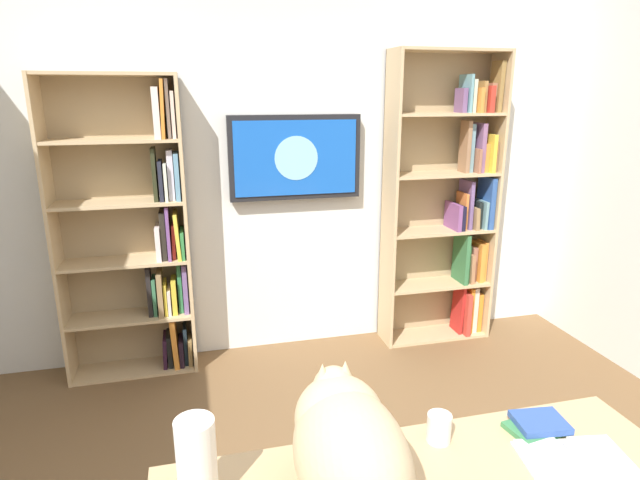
% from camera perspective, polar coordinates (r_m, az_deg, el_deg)
% --- Properties ---
extents(wall_back, '(4.52, 0.06, 2.70)m').
position_cam_1_polar(wall_back, '(3.77, -3.66, 7.82)').
color(wall_back, silver).
rests_on(wall_back, ground).
extents(bookshelf_left, '(0.84, 0.28, 2.16)m').
position_cam_1_polar(bookshelf_left, '(4.07, 14.24, 3.68)').
color(bookshelf_left, tan).
rests_on(bookshelf_left, ground).
extents(bookshelf_right, '(0.83, 0.28, 1.99)m').
position_cam_1_polar(bookshelf_right, '(3.64, -19.08, 0.46)').
color(bookshelf_right, tan).
rests_on(bookshelf_right, ground).
extents(wall_mounted_tv, '(0.93, 0.07, 0.58)m').
position_cam_1_polar(wall_mounted_tv, '(3.69, -2.71, 8.98)').
color(wall_mounted_tv, black).
extents(cat, '(0.31, 0.65, 0.35)m').
position_cam_1_polar(cat, '(1.54, 2.99, -21.40)').
color(cat, '#D1B284').
rests_on(cat, desk).
extents(open_binder, '(0.36, 0.27, 0.02)m').
position_cam_1_polar(open_binder, '(1.93, 26.27, -20.80)').
color(open_binder, white).
rests_on(open_binder, desk).
extents(paper_towel_roll, '(0.11, 0.11, 0.26)m').
position_cam_1_polar(paper_towel_roll, '(1.59, -13.31, -22.55)').
color(paper_towel_roll, white).
rests_on(paper_towel_roll, desk).
extents(coffee_mug, '(0.08, 0.08, 0.10)m').
position_cam_1_polar(coffee_mug, '(1.86, 12.87, -19.36)').
color(coffee_mug, white).
rests_on(coffee_mug, desk).
extents(desk_book_stack, '(0.21, 0.16, 0.04)m').
position_cam_1_polar(desk_book_stack, '(2.02, 22.74, -18.12)').
color(desk_book_stack, '#387A47').
rests_on(desk_book_stack, desk).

